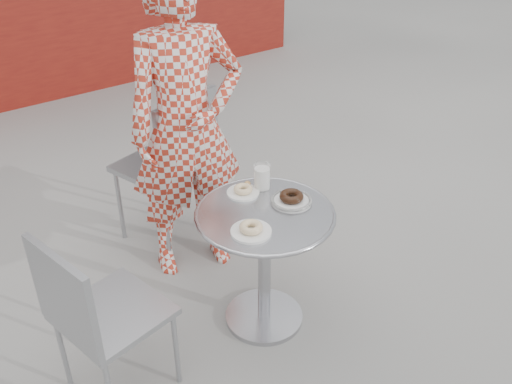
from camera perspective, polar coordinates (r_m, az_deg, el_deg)
ground at (r=3.01m, az=0.73°, el=-13.23°), size 60.00×60.00×0.00m
bistro_table at (r=2.73m, az=0.88°, el=-4.88°), size 0.66×0.66×0.67m
chair_far at (r=3.50m, az=-8.82°, el=-0.24°), size 0.58×0.58×0.98m
chair_left at (r=2.63m, az=-13.84°, el=-14.56°), size 0.49×0.48×0.86m
seated_person at (r=3.00m, az=-6.96°, el=6.42°), size 0.70×0.54×1.72m
plate_far at (r=2.77m, az=-1.27°, el=0.16°), size 0.16×0.16×0.04m
plate_near at (r=2.49m, az=-0.50°, el=-3.76°), size 0.18×0.18×0.05m
plate_checker at (r=2.70m, az=3.55°, el=-0.72°), size 0.20×0.20×0.05m
milk_cup at (r=2.78m, az=0.61°, el=1.50°), size 0.08×0.08×0.13m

